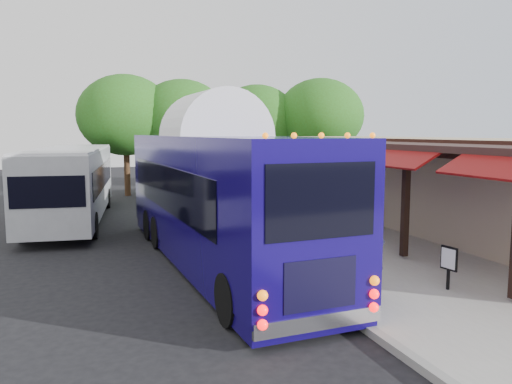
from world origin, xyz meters
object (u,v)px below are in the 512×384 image
object	(u,v)px
city_bus	(72,181)
ped_b	(313,209)
ped_d	(207,185)
coach_bus	(215,191)
ped_c	(288,201)
ped_a	(370,255)
sign_board	(449,260)

from	to	relation	value
city_bus	ped_b	bearing A→B (deg)	-32.18
ped_d	ped_b	bearing A→B (deg)	121.44
city_bus	ped_d	distance (m)	7.52
coach_bus	ped_c	bearing A→B (deg)	45.70
ped_a	ped_c	bearing A→B (deg)	92.10
city_bus	ped_c	size ratio (longest dim) A/B	7.26
city_bus	ped_b	distance (m)	10.66
coach_bus	ped_a	size ratio (longest dim) A/B	6.81
ped_a	ped_c	xyz separation A→B (m)	(1.98, 9.54, -0.10)
coach_bus	city_bus	distance (m)	9.79
coach_bus	sign_board	size ratio (longest dim) A/B	12.20
coach_bus	sign_board	xyz separation A→B (m)	(4.45, -4.66, -1.30)
coach_bus	ped_a	distance (m)	5.17
coach_bus	ped_d	distance (m)	12.50
city_bus	ped_d	world-z (taller)	city_bus
ped_b	city_bus	bearing A→B (deg)	-49.65
coach_bus	ped_c	distance (m)	6.90
sign_board	ped_c	bearing A→B (deg)	80.84
ped_c	sign_board	world-z (taller)	ped_c
ped_a	sign_board	world-z (taller)	ped_a
ped_a	ped_b	distance (m)	6.97
ped_b	ped_c	bearing A→B (deg)	-105.34
city_bus	sign_board	bearing A→B (deg)	-51.87
ped_d	ped_a	bearing A→B (deg)	111.39
ped_c	ped_d	size ratio (longest dim) A/B	0.97
ped_c	ped_d	distance (m)	7.28
ped_b	ped_d	world-z (taller)	ped_b
coach_bus	ped_a	world-z (taller)	coach_bus
ped_c	coach_bus	bearing A→B (deg)	38.96
ped_b	sign_board	world-z (taller)	ped_b
ped_a	city_bus	bearing A→B (deg)	130.18
sign_board	coach_bus	bearing A→B (deg)	124.54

